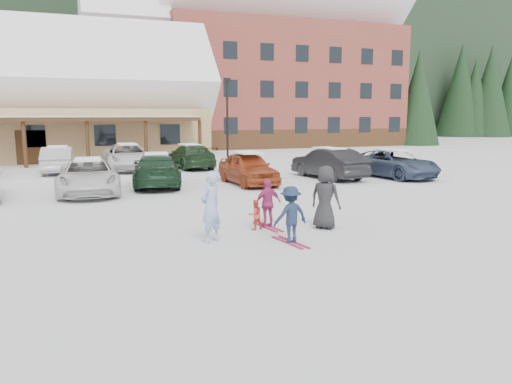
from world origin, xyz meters
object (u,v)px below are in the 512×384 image
object	(u,v)px
parked_car_11	(190,156)
adult_skier	(211,207)
bystander_dark	(325,197)
toddler_red	(255,215)
parked_car_10	(128,157)
parked_car_9	(58,160)
parked_car_4	(248,168)
lamp_post	(227,113)
parked_car_5	(329,163)
parked_car_6	(393,164)
child_magenta	(268,203)
child_navy	(291,215)
alpine_hotel	(258,62)
parked_car_2	(89,176)
parked_car_3	(157,170)
day_lodge	(3,104)

from	to	relation	value
parked_car_11	adult_skier	bearing A→B (deg)	73.15
bystander_dark	parked_car_11	distance (m)	17.10
toddler_red	bystander_dark	distance (m)	2.03
toddler_red	parked_car_10	distance (m)	16.96
parked_car_9	parked_car_11	size ratio (longest dim) A/B	0.90
parked_car_4	parked_car_11	distance (m)	7.85
lamp_post	parked_car_4	xyz separation A→B (m)	(-3.54, -14.67, -2.60)
parked_car_5	parked_car_10	xyz separation A→B (m)	(-9.07, 7.53, -0.01)
parked_car_6	bystander_dark	bearing A→B (deg)	-143.92
adult_skier	child_magenta	size ratio (longest dim) A/B	1.29
lamp_post	bystander_dark	bearing A→B (deg)	-100.67
child_navy	parked_car_11	xyz separation A→B (m)	(1.63, 18.24, -0.01)
toddler_red	parked_car_6	xyz separation A→B (m)	(10.71, 8.59, 0.28)
lamp_post	parked_car_5	bearing A→B (deg)	-86.02
alpine_hotel	parked_car_2	size ratio (longest dim) A/B	6.17
lamp_post	parked_car_4	size ratio (longest dim) A/B	1.35
parked_car_3	parked_car_4	world-z (taller)	parked_car_4
alpine_hotel	bystander_dark	distance (m)	40.60
day_lodge	adult_skier	xyz separation A→B (m)	(7.61, -28.24, -3.04)
parked_car_5	bystander_dark	bearing A→B (deg)	52.84
day_lodge	child_navy	xyz separation A→B (m)	(9.45, -29.04, -3.23)
alpine_hotel	parked_car_10	bearing A→B (deg)	-127.63
child_magenta	parked_car_9	size ratio (longest dim) A/B	0.32
parked_car_3	parked_car_9	world-z (taller)	parked_car_3
adult_skier	toddler_red	world-z (taller)	adult_skier
day_lodge	parked_car_11	bearing A→B (deg)	-44.25
toddler_red	bystander_dark	size ratio (longest dim) A/B	0.47
parked_car_4	parked_car_5	xyz separation A→B (m)	(4.52, 0.58, 0.02)
bystander_dark	parked_car_5	bearing A→B (deg)	-66.74
parked_car_4	parked_car_11	bearing A→B (deg)	94.41
day_lodge	child_navy	bearing A→B (deg)	-71.98
parked_car_6	parked_car_9	size ratio (longest dim) A/B	1.14
parked_car_6	parked_car_11	bearing A→B (deg)	127.81
child_navy	parked_car_6	distance (m)	14.62
child_navy	parked_car_4	xyz separation A→B (m)	(2.56, 10.45, 0.02)
day_lodge	parked_car_11	size ratio (longest dim) A/B	5.96
parked_car_5	parked_car_2	bearing A→B (deg)	-3.17
toddler_red	adult_skier	bearing A→B (deg)	20.43
day_lodge	adult_skier	distance (m)	29.40
alpine_hotel	parked_car_11	world-z (taller)	alpine_hotel
day_lodge	parked_car_10	xyz separation A→B (m)	(7.46, -10.48, -3.19)
adult_skier	bystander_dark	world-z (taller)	adult_skier
parked_car_10	parked_car_4	bearing A→B (deg)	-61.33
toddler_red	parked_car_4	xyz separation A→B (m)	(2.88, 8.76, 0.32)
parked_car_3	parked_car_5	distance (m)	8.57
child_navy	parked_car_2	size ratio (longest dim) A/B	0.28
adult_skier	parked_car_3	xyz separation A→B (m)	(0.35, 10.45, -0.17)
parked_car_4	parked_car_10	size ratio (longest dim) A/B	0.80
alpine_hotel	parked_car_6	xyz separation A→B (m)	(-3.43, -28.80, -7.93)
toddler_red	parked_car_6	distance (m)	13.73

